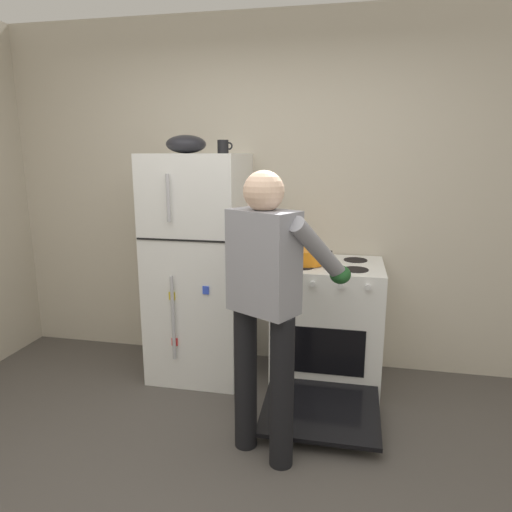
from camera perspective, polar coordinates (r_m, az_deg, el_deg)
The scene contains 7 objects.
kitchen_wall_back at distance 3.67m, azimuth 1.74°, elevation 7.49°, with size 6.00×0.10×2.70m, color beige.
refrigerator at distance 3.50m, azimuth -6.95°, elevation -1.34°, with size 0.68×0.72×1.68m.
stove_range at distance 3.43m, azimuth 8.81°, elevation -8.56°, with size 0.76×1.22×0.92m.
person_cook at distance 2.46m, azimuth 1.55°, elevation -4.40°, with size 0.68×0.75×1.60m.
red_pot at distance 3.26m, azimuth 6.29°, elevation -0.04°, with size 0.36×0.26×0.10m.
coffee_mug at distance 3.39m, azimuth -4.08°, elevation 13.38°, with size 0.11×0.08×0.10m.
mixing_bowl at distance 3.43m, azimuth -8.67°, elevation 13.55°, with size 0.29×0.29×0.13m, color black.
Camera 1 is at (0.62, -1.65, 1.68)m, focal length 32.25 mm.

